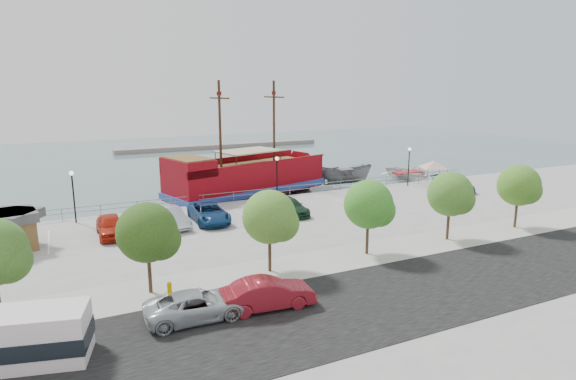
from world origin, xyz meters
name	(u,v)px	position (x,y,z in m)	size (l,w,h in m)	color
ground	(309,227)	(0.00, 0.00, -1.00)	(160.00, 160.00, 0.00)	#4B6C6D
land_slab	(518,335)	(0.00, -21.00, -0.60)	(100.00, 58.00, 1.20)	gray
street	(443,284)	(0.00, -16.00, 0.01)	(100.00, 8.00, 0.04)	black
sidewalk	(379,252)	(0.00, -10.00, 0.01)	(100.00, 4.00, 0.05)	#AAA59D
seawall_railing	(272,192)	(0.00, 7.80, 0.53)	(50.00, 0.06, 1.00)	slate
far_shore	(221,146)	(10.00, 55.00, -0.60)	(40.00, 3.00, 0.80)	gray
pirate_ship	(258,177)	(0.65, 12.97, 1.18)	(21.01, 10.98, 13.01)	maroon
patrol_boat	(345,177)	(11.81, 12.79, 0.22)	(2.38, 6.32, 2.44)	slate
speedboat	(408,175)	(21.23, 12.72, -0.26)	(5.08, 7.11, 1.47)	silver
dock_west	(118,219)	(-14.48, 9.20, -0.80)	(6.90, 1.97, 0.39)	gray
dock_mid	(343,193)	(9.28, 9.20, -0.78)	(7.82, 2.23, 0.45)	slate
dock_east	(390,189)	(15.67, 9.20, -0.82)	(6.45, 1.84, 0.37)	gray
shed	(11,229)	(-22.19, 1.39, 1.40)	(3.73, 3.73, 2.63)	brown
canopy_tent	(434,161)	(18.97, 5.81, 2.71)	(4.95, 4.95, 3.11)	slate
street_van	(197,305)	(-13.52, -13.96, 0.69)	(2.28, 4.94, 1.37)	#A5ACB0
street_sedan	(268,294)	(-10.04, -14.41, 0.78)	(1.64, 4.71, 1.55)	maroon
shuttle_bus	(6,340)	(-21.37, -14.50, 1.07)	(6.61, 3.66, 2.21)	silver
fire_hydrant	(169,288)	(-14.16, -10.80, 0.42)	(0.27, 0.27, 0.77)	#E3B700
lamp_post_left	(73,187)	(-18.00, 6.50, 2.94)	(0.36, 0.36, 4.28)	black
lamp_post_mid	(277,171)	(0.00, 6.50, 2.94)	(0.36, 0.36, 4.28)	black
lamp_post_right	(409,160)	(16.00, 6.50, 2.94)	(0.36, 0.36, 4.28)	black
tree_b	(150,234)	(-14.85, -10.07, 3.30)	(3.30, 3.20, 5.00)	#473321
tree_c	(272,219)	(-7.85, -10.07, 3.30)	(3.30, 3.20, 5.00)	#473321
tree_d	(371,206)	(-0.85, -10.07, 3.30)	(3.30, 3.20, 5.00)	#473321
tree_e	(452,195)	(6.15, -10.07, 3.30)	(3.30, 3.20, 5.00)	#473321
tree_f	(521,187)	(13.15, -10.07, 3.30)	(3.30, 3.20, 5.00)	#473321
parked_car_a	(110,226)	(-15.82, 1.51, 0.79)	(1.87, 4.66, 1.59)	#B1210F
parked_car_b	(170,217)	(-11.33, 1.93, 0.78)	(1.66, 4.75, 1.57)	#B5BCC8
parked_car_c	(209,213)	(-8.16, 2.02, 0.76)	(2.53, 5.49, 1.53)	navy
parked_car_d	(290,206)	(-1.18, 1.32, 0.69)	(1.94, 4.77, 1.38)	#143520
parked_car_f	(371,196)	(7.52, 1.60, 0.71)	(1.51, 4.32, 1.42)	silver
parked_car_h	(453,184)	(18.58, 2.30, 0.72)	(2.03, 4.99, 1.45)	navy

